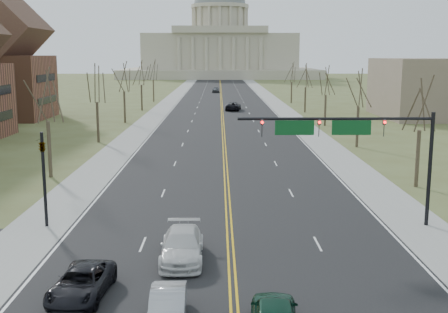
{
  "coord_description": "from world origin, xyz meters",
  "views": [
    {
      "loc": [
        -0.65,
        -20.58,
        10.67
      ],
      "look_at": [
        -0.25,
        21.52,
        3.0
      ],
      "focal_mm": 45.0,
      "sensor_mm": 36.0,
      "label": 1
    }
  ],
  "objects_px": {
    "car_sb_inner_lead": "(168,307)",
    "car_far_sb": "(216,90)",
    "signal_mast": "(350,136)",
    "car_sb_outer_lead": "(82,283)",
    "signal_left": "(44,169)",
    "car_far_nb": "(233,106)",
    "car_sb_inner_second": "(182,246)"
  },
  "relations": [
    {
      "from": "car_far_sb",
      "to": "signal_mast",
      "type": "bearing_deg",
      "value": -84.5
    },
    {
      "from": "car_sb_inner_lead",
      "to": "car_far_sb",
      "type": "relative_size",
      "value": 0.86
    },
    {
      "from": "car_sb_outer_lead",
      "to": "car_far_sb",
      "type": "relative_size",
      "value": 1.01
    },
    {
      "from": "car_sb_outer_lead",
      "to": "car_sb_inner_second",
      "type": "height_order",
      "value": "car_sb_inner_second"
    },
    {
      "from": "car_sb_outer_lead",
      "to": "car_far_nb",
      "type": "height_order",
      "value": "car_far_nb"
    },
    {
      "from": "signal_left",
      "to": "car_far_sb",
      "type": "xyz_separation_m",
      "value": [
        10.03,
        126.06,
        -2.9
      ]
    },
    {
      "from": "car_sb_outer_lead",
      "to": "car_far_sb",
      "type": "bearing_deg",
      "value": 91.91
    },
    {
      "from": "signal_left",
      "to": "car_far_nb",
      "type": "xyz_separation_m",
      "value": [
        13.69,
        74.41,
        -2.9
      ]
    },
    {
      "from": "signal_left",
      "to": "car_sb_outer_lead",
      "type": "height_order",
      "value": "signal_left"
    },
    {
      "from": "signal_left",
      "to": "car_sb_inner_second",
      "type": "height_order",
      "value": "signal_left"
    },
    {
      "from": "signal_left",
      "to": "car_sb_inner_second",
      "type": "distance_m",
      "value": 11.12
    },
    {
      "from": "signal_mast",
      "to": "signal_left",
      "type": "xyz_separation_m",
      "value": [
        -18.95,
        0.0,
        -2.05
      ]
    },
    {
      "from": "signal_left",
      "to": "car_sb_outer_lead",
      "type": "relative_size",
      "value": 1.26
    },
    {
      "from": "car_sb_outer_lead",
      "to": "signal_left",
      "type": "bearing_deg",
      "value": 118.37
    },
    {
      "from": "car_sb_inner_lead",
      "to": "car_far_nb",
      "type": "height_order",
      "value": "car_far_nb"
    },
    {
      "from": "car_sb_inner_lead",
      "to": "car_far_nb",
      "type": "relative_size",
      "value": 0.71
    },
    {
      "from": "signal_mast",
      "to": "signal_left",
      "type": "height_order",
      "value": "signal_mast"
    },
    {
      "from": "signal_mast",
      "to": "car_far_sb",
      "type": "height_order",
      "value": "signal_mast"
    },
    {
      "from": "signal_mast",
      "to": "car_far_nb",
      "type": "bearing_deg",
      "value": 94.04
    },
    {
      "from": "car_sb_inner_second",
      "to": "car_far_sb",
      "type": "height_order",
      "value": "car_far_sb"
    },
    {
      "from": "signal_left",
      "to": "car_far_nb",
      "type": "height_order",
      "value": "signal_left"
    },
    {
      "from": "car_far_nb",
      "to": "car_far_sb",
      "type": "height_order",
      "value": "car_far_sb"
    },
    {
      "from": "signal_left",
      "to": "car_far_sb",
      "type": "height_order",
      "value": "signal_left"
    },
    {
      "from": "car_sb_inner_lead",
      "to": "car_far_nb",
      "type": "bearing_deg",
      "value": 85.08
    },
    {
      "from": "car_sb_inner_lead",
      "to": "car_far_sb",
      "type": "xyz_separation_m",
      "value": [
        1.25,
        139.07,
        0.13
      ]
    },
    {
      "from": "signal_mast",
      "to": "car_far_sb",
      "type": "bearing_deg",
      "value": 94.05
    },
    {
      "from": "signal_mast",
      "to": "signal_left",
      "type": "relative_size",
      "value": 2.02
    },
    {
      "from": "signal_left",
      "to": "car_sb_inner_second",
      "type": "xyz_separation_m",
      "value": [
        8.92,
        -5.97,
        -2.92
      ]
    },
    {
      "from": "car_far_nb",
      "to": "car_far_sb",
      "type": "xyz_separation_m",
      "value": [
        -3.66,
        51.64,
        0.0
      ]
    },
    {
      "from": "car_sb_outer_lead",
      "to": "car_far_sb",
      "type": "height_order",
      "value": "car_far_sb"
    },
    {
      "from": "car_sb_inner_second",
      "to": "car_far_sb",
      "type": "bearing_deg",
      "value": 88.59
    },
    {
      "from": "car_far_sb",
      "to": "car_sb_outer_lead",
      "type": "bearing_deg",
      "value": -90.76
    }
  ]
}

